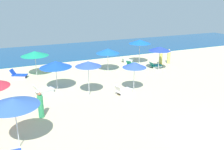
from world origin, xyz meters
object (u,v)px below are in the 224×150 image
at_px(beachgoer_2, 161,58).
at_px(umbrella_9, 14,102).
at_px(lounge_chair_4_1, 127,60).
at_px(umbrella_6, 88,64).
at_px(umbrella_2, 35,54).
at_px(lounge_chair_7_0, 155,65).
at_px(lounge_chair_1_0, 123,90).
at_px(umbrella_4, 140,42).
at_px(beachgoer_0, 41,106).
at_px(umbrella_7, 160,49).
at_px(lounge_chair_3_0, 43,90).
at_px(umbrella_5, 108,51).
at_px(lounge_chair_4_0, 131,64).
at_px(lounge_chair_2_0, 18,75).
at_px(beachgoer_1, 169,57).
at_px(umbrella_1, 134,65).
at_px(umbrella_3, 56,64).

bearing_deg(beachgoer_2, umbrella_9, 57.65).
distance_m(lounge_chair_4_1, umbrella_6, 10.43).
xyz_separation_m(umbrella_2, lounge_chair_7_0, (11.62, -2.24, -1.86)).
relative_size(umbrella_2, umbrella_9, 0.98).
relative_size(lounge_chair_1_0, umbrella_4, 0.57).
distance_m(lounge_chair_4_1, beachgoer_0, 14.26).
bearing_deg(umbrella_7, lounge_chair_3_0, -171.92).
height_order(lounge_chair_4_1, umbrella_5, umbrella_5).
bearing_deg(beachgoer_2, lounge_chair_4_0, 10.59).
bearing_deg(lounge_chair_7_0, beachgoer_0, 117.83).
relative_size(lounge_chair_2_0, beachgoer_0, 0.98).
xyz_separation_m(lounge_chair_3_0, umbrella_9, (-2.05, -6.42, 2.07)).
height_order(lounge_chair_3_0, lounge_chair_4_0, lounge_chair_3_0).
xyz_separation_m(lounge_chair_4_1, umbrella_5, (-3.26, -2.31, 1.77)).
bearing_deg(umbrella_2, lounge_chair_4_0, -4.90).
xyz_separation_m(beachgoer_0, beachgoer_1, (14.66, 7.16, -0.01)).
relative_size(umbrella_7, beachgoer_0, 1.47).
distance_m(lounge_chair_7_0, beachgoer_2, 1.33).
relative_size(lounge_chair_4_0, beachgoer_2, 0.90).
bearing_deg(umbrella_9, beachgoer_2, 32.77).
distance_m(umbrella_9, beachgoer_2, 17.70).
bearing_deg(umbrella_5, umbrella_1, -92.29).
xyz_separation_m(lounge_chair_1_0, umbrella_3, (-4.35, 2.83, 1.81)).
height_order(lounge_chair_4_0, umbrella_7, umbrella_7).
bearing_deg(umbrella_3, lounge_chair_3_0, -163.04).
bearing_deg(umbrella_6, lounge_chair_4_1, 47.10).
bearing_deg(lounge_chair_3_0, beachgoer_2, -94.30).
relative_size(umbrella_7, beachgoer_1, 1.49).
bearing_deg(lounge_chair_2_0, beachgoer_0, -148.64).
height_order(umbrella_6, beachgoer_1, umbrella_6).
xyz_separation_m(lounge_chair_7_0, beachgoer_1, (2.29, 0.87, 0.50)).
bearing_deg(lounge_chair_7_0, lounge_chair_3_0, 102.91).
relative_size(umbrella_2, lounge_chair_4_0, 1.65).
distance_m(umbrella_4, umbrella_9, 17.02).
height_order(umbrella_2, umbrella_3, umbrella_2).
relative_size(lounge_chair_1_0, lounge_chair_2_0, 0.96).
height_order(lounge_chair_2_0, umbrella_7, umbrella_7).
relative_size(umbrella_1, umbrella_4, 0.87).
bearing_deg(lounge_chair_7_0, umbrella_2, 79.99).
height_order(umbrella_1, lounge_chair_4_1, umbrella_1).
bearing_deg(lounge_chair_4_0, lounge_chair_2_0, 55.48).
relative_size(umbrella_2, umbrella_6, 0.94).
xyz_separation_m(lounge_chair_1_0, lounge_chair_3_0, (-5.48, 2.48, 0.01)).
relative_size(lounge_chair_1_0, umbrella_2, 0.61).
bearing_deg(lounge_chair_4_1, umbrella_5, 133.85).
height_order(beachgoer_0, beachgoer_2, beachgoer_2).
relative_size(umbrella_7, umbrella_9, 0.94).
distance_m(umbrella_1, umbrella_4, 8.19).
xyz_separation_m(umbrella_9, beachgoer_0, (1.41, 2.63, -1.59)).
bearing_deg(umbrella_6, lounge_chair_4_0, 40.75).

